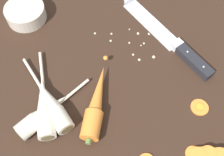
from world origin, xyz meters
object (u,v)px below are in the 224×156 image
whole_carrot (96,104)px  carrot_slice_stack (209,155)px  chefs_knife (162,32)px  parsnip_mid_left (43,115)px  prep_bowl (25,13)px  parsnip_mid_right (51,104)px  parsnip_front (44,106)px  carrot_slice_stray_mid (200,107)px

whole_carrot → carrot_slice_stack: bearing=-19.0°
chefs_knife → whole_carrot: bearing=-121.4°
parsnip_mid_left → prep_bowl: (-11.99, 29.08, 0.17)cm
parsnip_mid_left → parsnip_mid_right: size_ratio=0.90×
prep_bowl → whole_carrot: bearing=-46.9°
parsnip_mid_right → whole_carrot: bearing=6.7°
parsnip_front → carrot_slice_stack: 37.37cm
chefs_knife → parsnip_mid_left: parsnip_mid_left is taller
carrot_slice_stack → prep_bowl: prep_bowl is taller
whole_carrot → parsnip_mid_right: 10.29cm
whole_carrot → carrot_slice_stray_mid: size_ratio=5.42×
chefs_knife → parsnip_front: size_ratio=1.21×
carrot_slice_stray_mid → parsnip_mid_left: bearing=-169.4°
parsnip_front → chefs_knife: bearing=44.5°
parsnip_mid_right → chefs_knife: bearing=45.3°
parsnip_mid_right → carrot_slice_stray_mid: (34.15, 3.84, -1.62)cm
whole_carrot → parsnip_mid_left: 12.13cm
carrot_slice_stray_mid → prep_bowl: bearing=154.7°
parsnip_mid_left → chefs_knife: bearing=46.9°
carrot_slice_stray_mid → prep_bowl: 52.44cm
parsnip_front → parsnip_mid_left: bearing=-85.6°
parsnip_mid_left → prep_bowl: same height
chefs_knife → prep_bowl: size_ratio=2.52×
whole_carrot → parsnip_mid_left: whole_carrot is taller
whole_carrot → parsnip_front: 11.77cm
parsnip_front → carrot_slice_stack: bearing=-10.3°
carrot_slice_stray_mid → carrot_slice_stack: bearing=-83.8°
chefs_knife → parsnip_mid_left: size_ratio=1.63×
whole_carrot → carrot_slice_stray_mid: (23.93, 2.64, -1.74)cm
chefs_knife → carrot_slice_stack: 34.10cm
parsnip_mid_left → parsnip_mid_right: (1.22, 2.80, -0.00)cm
whole_carrot → prep_bowl: whole_carrot is taller
carrot_slice_stray_mid → prep_bowl: (-47.36, 22.43, 1.79)cm
whole_carrot → parsnip_mid_left: size_ratio=1.34×
chefs_knife → parsnip_mid_left: 38.04cm
whole_carrot → carrot_slice_stack: whole_carrot is taller
carrot_slice_stray_mid → whole_carrot: bearing=-173.7°
whole_carrot → parsnip_mid_right: size_ratio=1.21×
chefs_knife → parsnip_mid_right: parsnip_mid_right is taller
whole_carrot → prep_bowl: (-23.44, 25.07, 0.05)cm
carrot_slice_stray_mid → prep_bowl: prep_bowl is taller
chefs_knife → prep_bowl: 38.01cm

